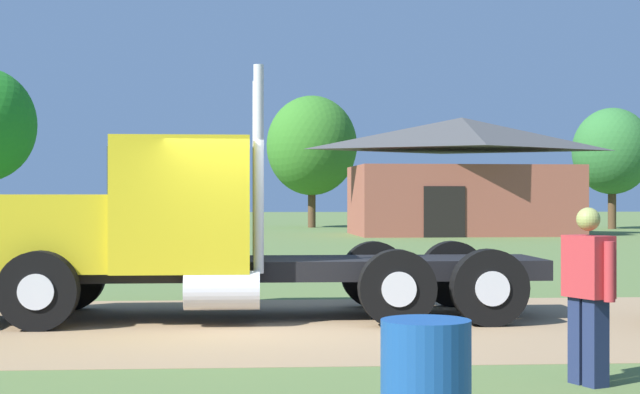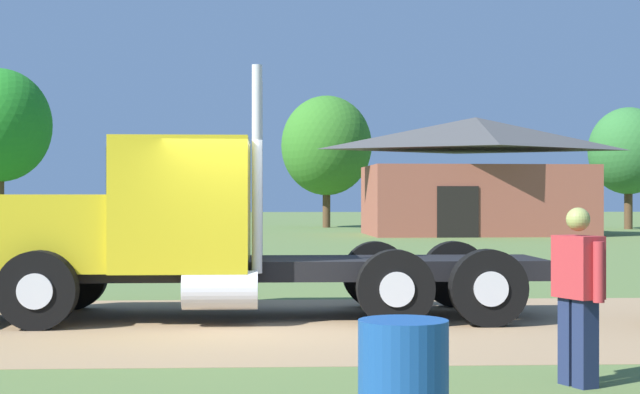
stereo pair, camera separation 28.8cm
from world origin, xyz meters
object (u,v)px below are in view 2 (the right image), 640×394
(steel_barrel, at_px, (403,386))
(shed_building, at_px, (476,178))
(visitor_walking_mid, at_px, (578,289))
(truck_foreground_white, at_px, (181,232))

(steel_barrel, height_order, shed_building, shed_building)
(visitor_walking_mid, bearing_deg, shed_building, 79.68)
(steel_barrel, bearing_deg, shed_building, 77.49)
(visitor_walking_mid, height_order, steel_barrel, visitor_walking_mid)
(truck_foreground_white, bearing_deg, visitor_walking_mid, -51.90)
(truck_foreground_white, height_order, shed_building, shed_building)
(visitor_walking_mid, height_order, shed_building, shed_building)
(visitor_walking_mid, distance_m, steel_barrel, 2.96)
(shed_building, bearing_deg, visitor_walking_mid, -100.32)
(truck_foreground_white, distance_m, visitor_walking_mid, 6.67)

